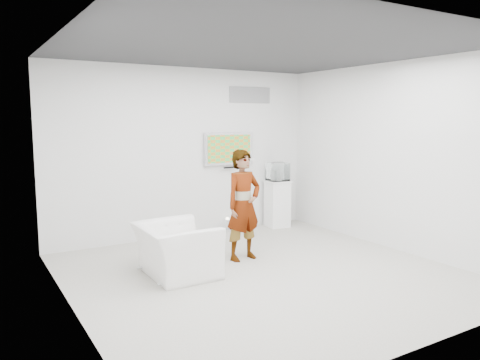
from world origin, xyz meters
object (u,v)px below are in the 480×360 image
at_px(pedestal, 277,204).
at_px(floor_uplight, 228,225).
at_px(armchair, 176,250).
at_px(tv, 228,149).
at_px(person, 244,205).

relative_size(pedestal, floor_uplight, 3.54).
distance_m(pedestal, floor_uplight, 1.10).
distance_m(armchair, pedestal, 3.30).
bearing_deg(tv, person, -112.90).
bearing_deg(armchair, person, -81.85).
bearing_deg(pedestal, armchair, -149.94).
xyz_separation_m(tv, pedestal, (0.96, -0.25, -1.10)).
height_order(tv, floor_uplight, tv).
bearing_deg(floor_uplight, person, -111.73).
xyz_separation_m(tv, floor_uplight, (-0.08, -0.10, -1.42)).
distance_m(tv, person, 2.02).
bearing_deg(person, pedestal, 33.80).
bearing_deg(floor_uplight, pedestal, -8.02).
distance_m(armchair, floor_uplight, 2.56).
relative_size(person, floor_uplight, 6.45).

